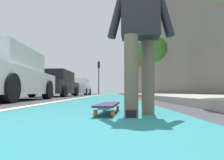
{
  "coord_description": "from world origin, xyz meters",
  "views": [
    {
      "loc": [
        -0.92,
        -0.28,
        0.24
      ],
      "look_at": [
        12.77,
        -0.18,
        1.09
      ],
      "focal_mm": 32.2,
      "sensor_mm": 36.0,
      "label": 1
    }
  ],
  "objects_px": {
    "parked_car_mid": "(56,84)",
    "traffic_light": "(99,72)",
    "street_tree_mid": "(152,49)",
    "street_tree_far": "(137,59)",
    "skateboard": "(108,105)",
    "skater_person": "(140,27)",
    "parked_car_far": "(79,87)",
    "parked_car_near": "(2,76)"
  },
  "relations": [
    {
      "from": "parked_car_near",
      "to": "street_tree_mid",
      "type": "height_order",
      "value": "street_tree_mid"
    },
    {
      "from": "traffic_light",
      "to": "parked_car_far",
      "type": "bearing_deg",
      "value": 168.93
    },
    {
      "from": "parked_car_near",
      "to": "parked_car_mid",
      "type": "bearing_deg",
      "value": 1.09
    },
    {
      "from": "skateboard",
      "to": "parked_car_near",
      "type": "bearing_deg",
      "value": 42.31
    },
    {
      "from": "parked_car_far",
      "to": "parked_car_near",
      "type": "bearing_deg",
      "value": -179.93
    },
    {
      "from": "traffic_light",
      "to": "street_tree_far",
      "type": "xyz_separation_m",
      "value": [
        -4.16,
        -4.38,
        0.9
      ]
    },
    {
      "from": "skater_person",
      "to": "street_tree_far",
      "type": "height_order",
      "value": "street_tree_far"
    },
    {
      "from": "street_tree_mid",
      "to": "skater_person",
      "type": "bearing_deg",
      "value": 168.44
    },
    {
      "from": "street_tree_mid",
      "to": "traffic_light",
      "type": "bearing_deg",
      "value": 19.27
    },
    {
      "from": "skater_person",
      "to": "parked_car_near",
      "type": "bearing_deg",
      "value": 44.08
    },
    {
      "from": "parked_car_far",
      "to": "street_tree_mid",
      "type": "xyz_separation_m",
      "value": [
        -5.66,
        -5.73,
        2.38
      ]
    },
    {
      "from": "skateboard",
      "to": "parked_car_near",
      "type": "relative_size",
      "value": 0.19
    },
    {
      "from": "skateboard",
      "to": "parked_car_near",
      "type": "distance_m",
      "value": 4.73
    },
    {
      "from": "skater_person",
      "to": "street_tree_mid",
      "type": "height_order",
      "value": "street_tree_mid"
    },
    {
      "from": "skater_person",
      "to": "parked_car_far",
      "type": "bearing_deg",
      "value": 12.04
    },
    {
      "from": "traffic_light",
      "to": "street_tree_far",
      "type": "bearing_deg",
      "value": -133.53
    },
    {
      "from": "skateboard",
      "to": "street_tree_far",
      "type": "distance_m",
      "value": 19.56
    },
    {
      "from": "skater_person",
      "to": "parked_car_near",
      "type": "distance_m",
      "value": 5.04
    },
    {
      "from": "traffic_light",
      "to": "street_tree_mid",
      "type": "height_order",
      "value": "traffic_light"
    },
    {
      "from": "skateboard",
      "to": "street_tree_far",
      "type": "bearing_deg",
      "value": -7.65
    },
    {
      "from": "parked_car_mid",
      "to": "traffic_light",
      "type": "height_order",
      "value": "traffic_light"
    },
    {
      "from": "street_tree_mid",
      "to": "skateboard",
      "type": "bearing_deg",
      "value": 166.52
    },
    {
      "from": "skateboard",
      "to": "parked_car_mid",
      "type": "height_order",
      "value": "parked_car_mid"
    },
    {
      "from": "street_tree_far",
      "to": "parked_car_near",
      "type": "bearing_deg",
      "value": 159.85
    },
    {
      "from": "skateboard",
      "to": "traffic_light",
      "type": "distance_m",
      "value": 23.44
    },
    {
      "from": "parked_car_far",
      "to": "traffic_light",
      "type": "distance_m",
      "value": 7.33
    },
    {
      "from": "skater_person",
      "to": "traffic_light",
      "type": "bearing_deg",
      "value": 5.31
    },
    {
      "from": "skateboard",
      "to": "street_tree_mid",
      "type": "xyz_separation_m",
      "value": [
        10.66,
        -2.56,
        2.99
      ]
    },
    {
      "from": "traffic_light",
      "to": "street_tree_mid",
      "type": "bearing_deg",
      "value": -160.73
    },
    {
      "from": "parked_car_near",
      "to": "street_tree_mid",
      "type": "xyz_separation_m",
      "value": [
        7.2,
        -5.71,
        2.36
      ]
    },
    {
      "from": "parked_car_mid",
      "to": "traffic_light",
      "type": "relative_size",
      "value": 1.08
    },
    {
      "from": "parked_car_mid",
      "to": "traffic_light",
      "type": "bearing_deg",
      "value": -5.95
    },
    {
      "from": "parked_car_far",
      "to": "street_tree_far",
      "type": "relative_size",
      "value": 0.88
    },
    {
      "from": "skater_person",
      "to": "traffic_light",
      "type": "xyz_separation_m",
      "value": [
        23.35,
        2.17,
        1.96
      ]
    },
    {
      "from": "street_tree_mid",
      "to": "street_tree_far",
      "type": "height_order",
      "value": "street_tree_far"
    },
    {
      "from": "parked_car_near",
      "to": "parked_car_far",
      "type": "xyz_separation_m",
      "value": [
        12.86,
        0.01,
        -0.02
      ]
    },
    {
      "from": "skateboard",
      "to": "skater_person",
      "type": "xyz_separation_m",
      "value": [
        -0.15,
        -0.35,
        0.84
      ]
    },
    {
      "from": "parked_car_mid",
      "to": "street_tree_mid",
      "type": "xyz_separation_m",
      "value": [
        1.3,
        -5.82,
        2.37
      ]
    },
    {
      "from": "skater_person",
      "to": "parked_car_mid",
      "type": "bearing_deg",
      "value": 20.8
    },
    {
      "from": "skater_person",
      "to": "traffic_light",
      "type": "distance_m",
      "value": 23.53
    },
    {
      "from": "parked_car_far",
      "to": "street_tree_far",
      "type": "distance_m",
      "value": 7.04
    },
    {
      "from": "parked_car_far",
      "to": "street_tree_mid",
      "type": "bearing_deg",
      "value": -134.68
    }
  ]
}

